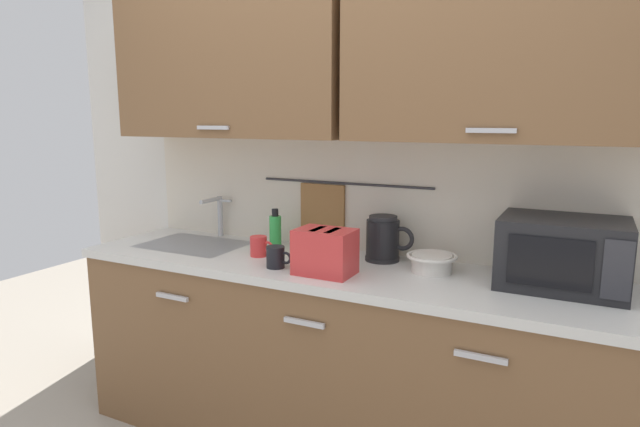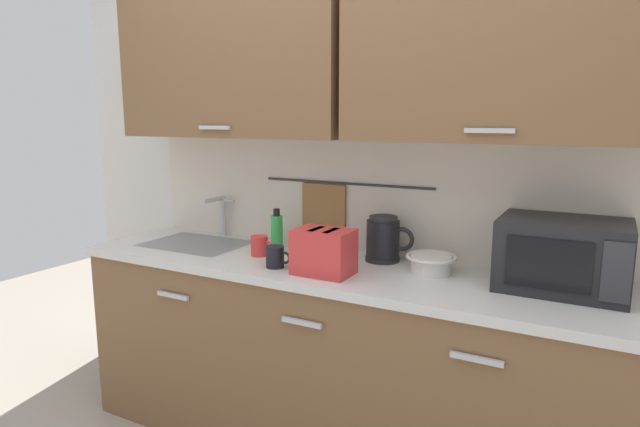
# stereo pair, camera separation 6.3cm
# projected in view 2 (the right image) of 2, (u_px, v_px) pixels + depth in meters

# --- Properties ---
(counter_unit) EXTENTS (2.53, 0.64, 0.90)m
(counter_unit) POSITION_uv_depth(u_px,v_px,m) (334.00, 358.00, 2.46)
(counter_unit) COLOR brown
(counter_unit) RESTS_ON ground
(back_wall_assembly) EXTENTS (3.70, 0.41, 2.50)m
(back_wall_assembly) POSITION_uv_depth(u_px,v_px,m) (360.00, 123.00, 2.46)
(back_wall_assembly) COLOR silver
(back_wall_assembly) RESTS_ON ground
(sink_faucet) EXTENTS (0.09, 0.17, 0.22)m
(sink_faucet) POSITION_uv_depth(u_px,v_px,m) (221.00, 210.00, 2.93)
(sink_faucet) COLOR #B2B5BA
(sink_faucet) RESTS_ON counter_unit
(microwave) EXTENTS (0.46, 0.35, 0.27)m
(microwave) POSITION_uv_depth(u_px,v_px,m) (563.00, 255.00, 2.02)
(microwave) COLOR black
(microwave) RESTS_ON counter_unit
(electric_kettle) EXTENTS (0.23, 0.16, 0.21)m
(electric_kettle) POSITION_uv_depth(u_px,v_px,m) (384.00, 239.00, 2.43)
(electric_kettle) COLOR black
(electric_kettle) RESTS_ON counter_unit
(dish_soap_bottle) EXTENTS (0.06, 0.06, 0.20)m
(dish_soap_bottle) POSITION_uv_depth(u_px,v_px,m) (277.00, 230.00, 2.70)
(dish_soap_bottle) COLOR green
(dish_soap_bottle) RESTS_ON counter_unit
(mug_near_sink) EXTENTS (0.12, 0.08, 0.09)m
(mug_near_sink) POSITION_uv_depth(u_px,v_px,m) (276.00, 257.00, 2.33)
(mug_near_sink) COLOR black
(mug_near_sink) RESTS_ON counter_unit
(mixing_bowl) EXTENTS (0.21, 0.21, 0.08)m
(mixing_bowl) POSITION_uv_depth(u_px,v_px,m) (431.00, 262.00, 2.25)
(mixing_bowl) COLOR silver
(mixing_bowl) RESTS_ON counter_unit
(toaster) EXTENTS (0.26, 0.17, 0.19)m
(toaster) POSITION_uv_depth(u_px,v_px,m) (324.00, 252.00, 2.23)
(toaster) COLOR red
(toaster) RESTS_ON counter_unit
(mug_by_kettle) EXTENTS (0.12, 0.08, 0.09)m
(mug_by_kettle) POSITION_uv_depth(u_px,v_px,m) (260.00, 246.00, 2.53)
(mug_by_kettle) COLOR red
(mug_by_kettle) RESTS_ON counter_unit
(wooden_spoon) EXTENTS (0.27, 0.11, 0.01)m
(wooden_spoon) POSITION_uv_depth(u_px,v_px,m) (335.00, 253.00, 2.57)
(wooden_spoon) COLOR #9E7042
(wooden_spoon) RESTS_ON counter_unit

